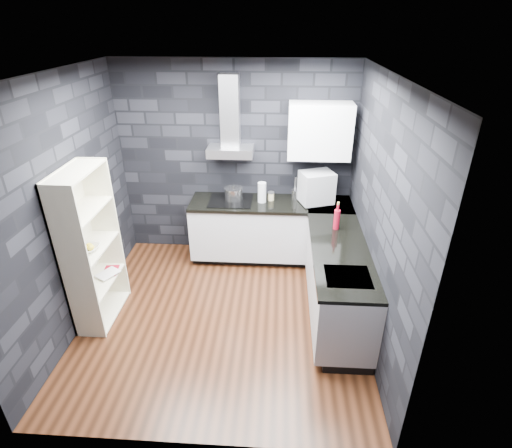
# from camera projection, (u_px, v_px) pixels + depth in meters

# --- Properties ---
(ground) EXTENTS (3.20, 3.20, 0.00)m
(ground) POSITION_uv_depth(u_px,v_px,m) (224.00, 315.00, 4.72)
(ground) COLOR #442111
(ceiling) EXTENTS (3.20, 3.20, 0.00)m
(ceiling) POSITION_uv_depth(u_px,v_px,m) (213.00, 74.00, 3.47)
(ceiling) COLOR silver
(wall_back) EXTENTS (3.20, 0.05, 2.70)m
(wall_back) POSITION_uv_depth(u_px,v_px,m) (236.00, 162.00, 5.53)
(wall_back) COLOR black
(wall_back) RESTS_ON ground
(wall_front) EXTENTS (3.20, 0.05, 2.70)m
(wall_front) POSITION_uv_depth(u_px,v_px,m) (184.00, 320.00, 2.66)
(wall_front) COLOR black
(wall_front) RESTS_ON ground
(wall_left) EXTENTS (0.05, 3.20, 2.70)m
(wall_left) POSITION_uv_depth(u_px,v_px,m) (66.00, 209.00, 4.18)
(wall_left) COLOR black
(wall_left) RESTS_ON ground
(wall_right) EXTENTS (0.05, 3.20, 2.70)m
(wall_right) POSITION_uv_depth(u_px,v_px,m) (380.00, 217.00, 4.00)
(wall_right) COLOR black
(wall_right) RESTS_ON ground
(toekick_back) EXTENTS (2.18, 0.50, 0.10)m
(toekick_back) POSITION_uv_depth(u_px,v_px,m) (270.00, 254.00, 5.85)
(toekick_back) COLOR black
(toekick_back) RESTS_ON ground
(toekick_right) EXTENTS (0.50, 1.78, 0.10)m
(toekick_right) POSITION_uv_depth(u_px,v_px,m) (338.00, 311.00, 4.71)
(toekick_right) COLOR black
(toekick_right) RESTS_ON ground
(counter_back_cab) EXTENTS (2.20, 0.60, 0.76)m
(counter_back_cab) POSITION_uv_depth(u_px,v_px,m) (270.00, 229.00, 5.62)
(counter_back_cab) COLOR silver
(counter_back_cab) RESTS_ON ground
(counter_right_cab) EXTENTS (0.60, 1.80, 0.76)m
(counter_right_cab) POSITION_uv_depth(u_px,v_px,m) (338.00, 281.00, 4.51)
(counter_right_cab) COLOR silver
(counter_right_cab) RESTS_ON ground
(counter_back_top) EXTENTS (2.20, 0.62, 0.04)m
(counter_back_top) POSITION_uv_depth(u_px,v_px,m) (271.00, 204.00, 5.43)
(counter_back_top) COLOR black
(counter_back_top) RESTS_ON counter_back_cab
(counter_right_top) EXTENTS (0.62, 1.80, 0.04)m
(counter_right_top) POSITION_uv_depth(u_px,v_px,m) (340.00, 251.00, 4.33)
(counter_right_top) COLOR black
(counter_right_top) RESTS_ON counter_right_cab
(counter_corner_top) EXTENTS (0.62, 0.62, 0.04)m
(counter_corner_top) POSITION_uv_depth(u_px,v_px,m) (330.00, 205.00, 5.39)
(counter_corner_top) COLOR black
(counter_corner_top) RESTS_ON counter_right_cab
(hood_body) EXTENTS (0.60, 0.34, 0.12)m
(hood_body) POSITION_uv_depth(u_px,v_px,m) (230.00, 151.00, 5.27)
(hood_body) COLOR silver
(hood_body) RESTS_ON wall_back
(hood_chimney) EXTENTS (0.24, 0.20, 0.90)m
(hood_chimney) POSITION_uv_depth(u_px,v_px,m) (230.00, 111.00, 5.09)
(hood_chimney) COLOR silver
(hood_chimney) RESTS_ON hood_body
(upper_cabinet) EXTENTS (0.80, 0.35, 0.70)m
(upper_cabinet) POSITION_uv_depth(u_px,v_px,m) (320.00, 131.00, 5.06)
(upper_cabinet) COLOR white
(upper_cabinet) RESTS_ON wall_back
(cooktop) EXTENTS (0.58, 0.50, 0.01)m
(cooktop) POSITION_uv_depth(u_px,v_px,m) (231.00, 201.00, 5.45)
(cooktop) COLOR black
(cooktop) RESTS_ON counter_back_top
(sink_rim) EXTENTS (0.44, 0.40, 0.01)m
(sink_rim) POSITION_uv_depth(u_px,v_px,m) (348.00, 277.00, 3.88)
(sink_rim) COLOR silver
(sink_rim) RESTS_ON counter_right_top
(pot) EXTENTS (0.27, 0.27, 0.14)m
(pot) POSITION_uv_depth(u_px,v_px,m) (234.00, 194.00, 5.46)
(pot) COLOR silver
(pot) RESTS_ON cooktop
(glass_vase) EXTENTS (0.14, 0.14, 0.28)m
(glass_vase) POSITION_uv_depth(u_px,v_px,m) (262.00, 192.00, 5.37)
(glass_vase) COLOR silver
(glass_vase) RESTS_ON counter_back_top
(storage_jar) EXTENTS (0.09, 0.09, 0.10)m
(storage_jar) POSITION_uv_depth(u_px,v_px,m) (271.00, 197.00, 5.46)
(storage_jar) COLOR #C3B581
(storage_jar) RESTS_ON counter_back_top
(utensil_crock) EXTENTS (0.13, 0.13, 0.14)m
(utensil_crock) POSITION_uv_depth(u_px,v_px,m) (296.00, 194.00, 5.48)
(utensil_crock) COLOR silver
(utensil_crock) RESTS_ON counter_back_top
(appliance_garage) EXTENTS (0.50, 0.45, 0.42)m
(appliance_garage) POSITION_uv_depth(u_px,v_px,m) (316.00, 187.00, 5.30)
(appliance_garage) COLOR #A7A9AE
(appliance_garage) RESTS_ON counter_back_top
(red_bottle) EXTENTS (0.08, 0.08, 0.24)m
(red_bottle) POSITION_uv_depth(u_px,v_px,m) (337.00, 220.00, 4.69)
(red_bottle) COLOR maroon
(red_bottle) RESTS_ON counter_right_top
(bookshelf) EXTENTS (0.56, 0.87, 1.80)m
(bookshelf) POSITION_uv_depth(u_px,v_px,m) (91.00, 248.00, 4.34)
(bookshelf) COLOR beige
(bookshelf) RESTS_ON ground
(fruit_bowl) EXTENTS (0.25, 0.25, 0.06)m
(fruit_bowl) POSITION_uv_depth(u_px,v_px,m) (88.00, 248.00, 4.27)
(fruit_bowl) COLOR silver
(fruit_bowl) RESTS_ON bookshelf
(book_red) EXTENTS (0.16, 0.04, 0.22)m
(book_red) POSITION_uv_depth(u_px,v_px,m) (102.00, 264.00, 4.66)
(book_red) COLOR maroon
(book_red) RESTS_ON bookshelf
(book_second) EXTENTS (0.17, 0.11, 0.25)m
(book_second) POSITION_uv_depth(u_px,v_px,m) (101.00, 263.00, 4.64)
(book_second) COLOR #B2B2B2
(book_second) RESTS_ON bookshelf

